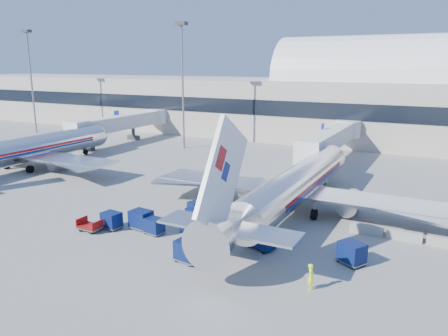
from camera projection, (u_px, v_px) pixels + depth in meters
The scene contains 21 objects.
ground at pixel (190, 211), 46.95m from camera, with size 260.00×260.00×0.00m, color gray.
terminal at pixel (269, 99), 99.56m from camera, with size 170.00×28.15×21.00m.
airliner_main at pixel (294, 186), 45.65m from camera, with size 32.00×37.26×12.07m.
airliner_mid at pixel (22, 150), 64.57m from camera, with size 32.00×37.26×12.07m.
jetbridge_near at pixel (333, 138), 69.17m from camera, with size 4.40×27.50×6.25m.
jetbridge_mid at pixel (126, 122), 88.09m from camera, with size 4.40×27.50×6.25m.
mast_far_west at pixel (30, 67), 96.39m from camera, with size 2.00×1.20×22.60m.
mast_west at pixel (182, 67), 78.37m from camera, with size 2.00×1.20×22.60m.
barrier_near at pixel (366, 229), 40.47m from camera, with size 3.00×0.55×0.90m, color #9E9E96.
barrier_mid at pixel (404, 236), 38.98m from camera, with size 3.00×0.55×0.90m, color #9E9E96.
barrier_far at pixel (446, 242), 37.49m from camera, with size 3.00×0.55×0.90m, color #9E9E96.
tug_lead at pixel (191, 225), 41.08m from camera, with size 2.39×1.84×1.40m.
tug_right at pixel (260, 240), 37.26m from camera, with size 2.78×2.05×1.63m.
tug_left at pixel (197, 209), 45.14m from camera, with size 1.92×2.77×1.64m.
cart_train_a at pixel (154, 226), 40.36m from camera, with size 1.89×1.53×1.54m.
cart_train_b at pixel (141, 219), 41.56m from camera, with size 2.23×1.78×1.84m.
cart_train_c at pixel (112, 220), 41.69m from camera, with size 2.00×1.63×1.62m.
cart_solo_near at pixel (188, 250), 34.69m from camera, with size 2.22×1.82×1.78m.
cart_solo_far at pixel (352, 253), 34.30m from camera, with size 2.52×2.34×1.78m.
cart_open_red at pixel (90, 227), 41.17m from camera, with size 2.18×1.56×0.58m.
ramp_worker at pixel (311, 277), 30.39m from camera, with size 0.70×0.46×1.92m, color #C3FF1A.
Camera 1 is at (23.90, -37.82, 15.42)m, focal length 35.00 mm.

